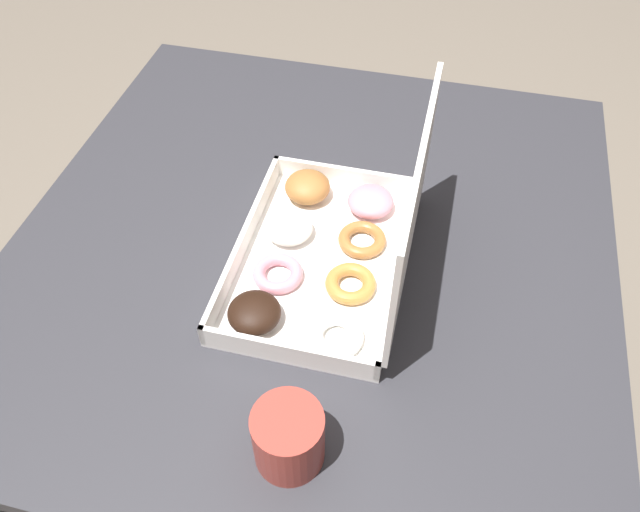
% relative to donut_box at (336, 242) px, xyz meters
% --- Properties ---
extents(ground_plane, '(8.00, 8.00, 0.00)m').
position_rel_donut_box_xyz_m(ground_plane, '(-0.04, -0.05, -0.76)').
color(ground_plane, '#6B6054').
extents(dining_table, '(1.00, 0.95, 0.71)m').
position_rel_donut_box_xyz_m(dining_table, '(-0.04, -0.05, -0.14)').
color(dining_table, '#2D2D33').
rests_on(dining_table, ground_plane).
extents(donut_box, '(0.38, 0.26, 0.26)m').
position_rel_donut_box_xyz_m(donut_box, '(0.00, 0.00, 0.00)').
color(donut_box, white).
rests_on(donut_box, dining_table).
extents(coffee_mug, '(0.09, 0.09, 0.09)m').
position_rel_donut_box_xyz_m(coffee_mug, '(0.32, 0.01, -0.00)').
color(coffee_mug, '#A3382D').
rests_on(coffee_mug, dining_table).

